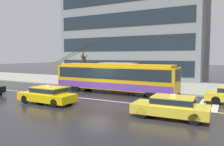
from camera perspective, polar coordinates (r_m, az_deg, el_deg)
ground_plane at (r=19.65m, az=-3.79°, el=-6.06°), size 160.00×160.00×0.00m
sidewalk_slab at (r=27.72m, az=6.12°, el=-2.87°), size 80.00×10.00×0.14m
crosswalk_stripe_edge_near at (r=18.04m, az=19.33°, el=-7.23°), size 0.44×4.40×0.01m
crosswalk_stripe_inner_a at (r=17.94m, az=22.20°, el=-7.38°), size 0.44×4.40×0.01m
crosswalk_stripe_center at (r=17.88m, az=25.10°, el=-7.50°), size 0.44×4.40×0.01m
lane_centre_line at (r=18.65m, az=-5.73°, el=-6.63°), size 72.00×0.14×0.01m
trolleybus at (r=21.40m, az=0.67°, el=-1.02°), size 13.34×2.61×4.87m
taxi_oncoming_far at (r=13.30m, az=14.96°, el=-8.17°), size 4.33×1.94×1.39m
taxi_oncoming_near at (r=17.35m, az=-16.21°, el=-5.27°), size 4.47×1.82×1.39m
bus_shelter at (r=24.81m, az=1.86°, el=1.12°), size 3.99×1.78×2.67m
pedestrian_at_shelter at (r=22.42m, az=8.78°, el=-0.22°), size 1.48×1.48×2.02m
pedestrian_approaching_curb at (r=23.00m, az=5.56°, el=-0.24°), size 1.42×1.42×1.97m
pedestrian_walking_past at (r=24.82m, az=4.39°, el=0.26°), size 1.20×1.20×2.06m
street_tree_bare at (r=27.26m, az=-7.07°, el=1.51°), size 1.18×1.87×3.96m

